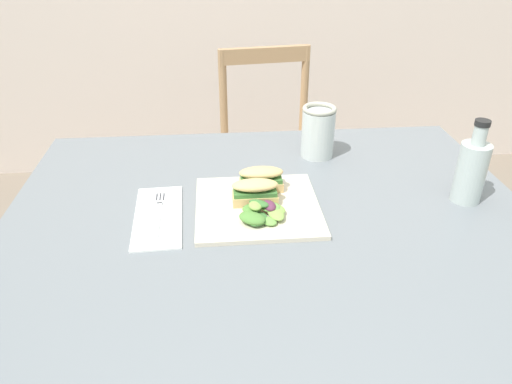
% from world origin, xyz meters
% --- Properties ---
extents(dining_table, '(1.18, 0.96, 0.74)m').
position_xyz_m(dining_table, '(-0.11, -0.00, 0.62)').
color(dining_table, slate).
rests_on(dining_table, ground).
extents(chair_wooden_far, '(0.45, 0.45, 0.87)m').
position_xyz_m(chair_wooden_far, '(0.00, 0.88, 0.45)').
color(chair_wooden_far, tan).
rests_on(chair_wooden_far, ground).
extents(plate_lunch, '(0.28, 0.28, 0.01)m').
position_xyz_m(plate_lunch, '(-0.13, 0.04, 0.74)').
color(plate_lunch, beige).
rests_on(plate_lunch, dining_table).
extents(sandwich_half_front, '(0.10, 0.06, 0.06)m').
position_xyz_m(sandwich_half_front, '(-0.14, 0.05, 0.78)').
color(sandwich_half_front, '#DBB270').
rests_on(sandwich_half_front, plate_lunch).
extents(sandwich_half_back, '(0.10, 0.06, 0.06)m').
position_xyz_m(sandwich_half_back, '(-0.12, 0.11, 0.78)').
color(sandwich_half_back, '#DBB270').
rests_on(sandwich_half_back, plate_lunch).
extents(salad_mixed_greens, '(0.12, 0.10, 0.03)m').
position_xyz_m(salad_mixed_greens, '(-0.13, -0.02, 0.76)').
color(salad_mixed_greens, '#6B9E47').
rests_on(salad_mixed_greens, plate_lunch).
extents(napkin_folded, '(0.11, 0.26, 0.00)m').
position_xyz_m(napkin_folded, '(-0.35, 0.02, 0.74)').
color(napkin_folded, white).
rests_on(napkin_folded, dining_table).
extents(fork_on_napkin, '(0.03, 0.19, 0.00)m').
position_xyz_m(fork_on_napkin, '(-0.35, 0.04, 0.75)').
color(fork_on_napkin, silver).
rests_on(fork_on_napkin, napkin_folded).
extents(bottle_cold_brew, '(0.07, 0.07, 0.20)m').
position_xyz_m(bottle_cold_brew, '(0.35, 0.03, 0.81)').
color(bottle_cold_brew, '#472819').
rests_on(bottle_cold_brew, dining_table).
extents(mason_jar_iced_tea, '(0.09, 0.09, 0.14)m').
position_xyz_m(mason_jar_iced_tea, '(0.05, 0.30, 0.80)').
color(mason_jar_iced_tea, '#C67528').
rests_on(mason_jar_iced_tea, dining_table).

